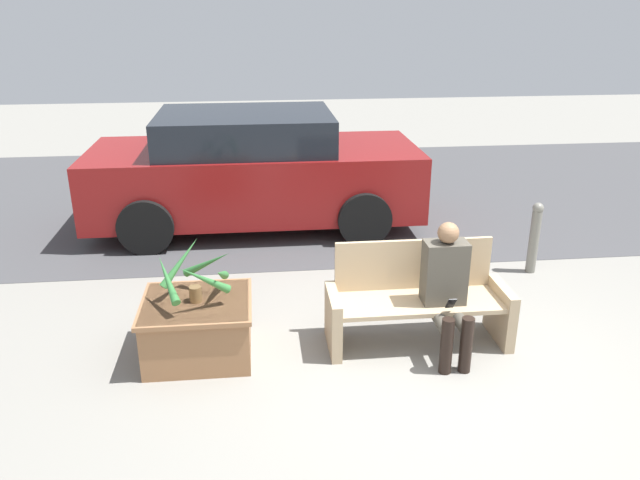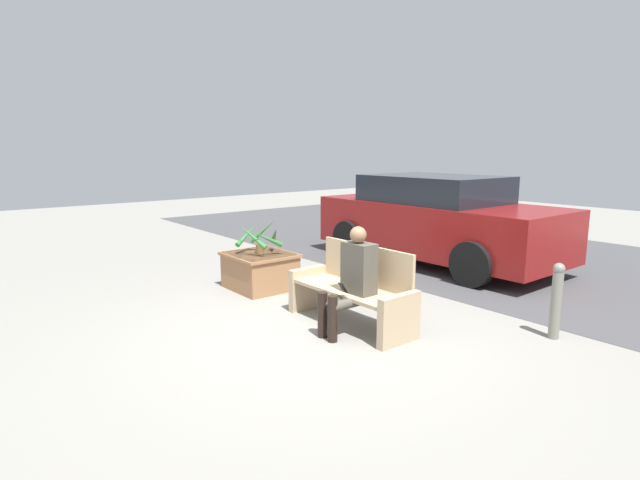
# 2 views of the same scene
# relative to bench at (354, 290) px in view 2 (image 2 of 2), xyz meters

# --- Properties ---
(ground_plane) EXTENTS (30.00, 30.00, 0.00)m
(ground_plane) POSITION_rel_bench_xyz_m (-0.02, -0.61, -0.40)
(ground_plane) COLOR gray
(road_surface) EXTENTS (20.00, 6.00, 0.01)m
(road_surface) POSITION_rel_bench_xyz_m (-0.02, 4.63, -0.39)
(road_surface) COLOR #424244
(road_surface) RESTS_ON ground_plane
(bench) EXTENTS (1.60, 0.56, 0.89)m
(bench) POSITION_rel_bench_xyz_m (0.00, 0.00, 0.00)
(bench) COLOR tan
(bench) RESTS_ON ground_plane
(person_seated) EXTENTS (0.37, 0.61, 1.16)m
(person_seated) POSITION_rel_bench_xyz_m (0.20, -0.21, 0.22)
(person_seated) COLOR #4C473D
(person_seated) RESTS_ON ground_plane
(planter_box) EXTENTS (0.93, 0.84, 0.51)m
(planter_box) POSITION_rel_bench_xyz_m (-1.92, -0.05, -0.12)
(planter_box) COLOR #936642
(planter_box) RESTS_ON ground_plane
(potted_plant) EXTENTS (0.65, 0.65, 0.49)m
(potted_plant) POSITION_rel_bench_xyz_m (-1.91, -0.04, 0.36)
(potted_plant) COLOR brown
(potted_plant) RESTS_ON planter_box
(parked_car) EXTENTS (4.28, 1.98, 1.53)m
(parked_car) POSITION_rel_bench_xyz_m (-1.41, 3.26, 0.36)
(parked_car) COLOR maroon
(parked_car) RESTS_ON ground_plane
(bollard_post) EXTENTS (0.12, 0.12, 0.82)m
(bollard_post) POSITION_rel_bench_xyz_m (1.68, 1.33, 0.03)
(bollard_post) COLOR slate
(bollard_post) RESTS_ON ground_plane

